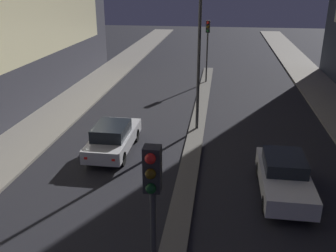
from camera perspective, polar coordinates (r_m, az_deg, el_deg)
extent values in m
cube|color=#56544F|center=(20.33, 4.38, -0.55)|extent=(0.82, 30.65, 0.14)
cube|color=#2D2D2D|center=(6.88, -2.39, -6.59)|extent=(0.32, 0.28, 0.90)
sphere|color=red|center=(6.59, -2.72, -5.01)|extent=(0.20, 0.20, 0.20)
sphere|color=#4C380A|center=(6.73, -2.67, -7.30)|extent=(0.20, 0.20, 0.20)
sphere|color=#0F3D19|center=(6.87, -2.63, -9.50)|extent=(0.20, 0.20, 0.20)
cylinder|color=#383838|center=(29.65, 5.94, 10.33)|extent=(0.12, 0.12, 3.80)
cube|color=#2D2D2D|center=(29.30, 6.12, 14.84)|extent=(0.32, 0.28, 0.90)
sphere|color=red|center=(29.09, 6.12, 15.39)|extent=(0.20, 0.20, 0.20)
sphere|color=#4C380A|center=(29.12, 6.10, 14.80)|extent=(0.20, 0.20, 0.20)
sphere|color=#0F3D19|center=(29.15, 6.08, 14.22)|extent=(0.20, 0.20, 0.20)
cylinder|color=#383838|center=(19.23, 4.76, 11.38)|extent=(0.16, 0.16, 8.37)
cube|color=#B2B2B7|center=(17.83, -8.26, -2.02)|extent=(1.71, 4.36, 0.60)
cube|color=black|center=(17.32, -8.65, -0.68)|extent=(1.45, 1.96, 0.56)
cube|color=red|center=(16.13, -12.44, -4.81)|extent=(0.14, 0.04, 0.10)
cube|color=red|center=(15.76, -8.34, -5.15)|extent=(0.14, 0.04, 0.10)
cylinder|color=black|center=(19.34, -9.23, -1.14)|extent=(0.22, 0.64, 0.64)
cylinder|color=black|center=(18.96, -4.93, -1.40)|extent=(0.22, 0.64, 0.64)
cylinder|color=black|center=(17.01, -11.87, -4.57)|extent=(0.22, 0.64, 0.64)
cylinder|color=black|center=(16.58, -7.00, -4.95)|extent=(0.22, 0.64, 0.64)
cube|color=silver|center=(14.80, 17.26, -7.80)|extent=(1.74, 4.24, 0.66)
cube|color=black|center=(14.82, 17.33, -5.26)|extent=(1.48, 1.91, 0.49)
cube|color=red|center=(16.57, 14.18, -4.11)|extent=(0.14, 0.04, 0.10)
cube|color=red|center=(16.76, 18.33, -4.28)|extent=(0.14, 0.04, 0.10)
cylinder|color=black|center=(16.00, 13.78, -6.48)|extent=(0.22, 0.64, 0.64)
cylinder|color=black|center=(16.24, 19.16, -6.66)|extent=(0.22, 0.64, 0.64)
cylinder|color=black|center=(13.73, 14.68, -11.54)|extent=(0.22, 0.64, 0.64)
cylinder|color=black|center=(14.01, 20.99, -11.64)|extent=(0.22, 0.64, 0.64)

